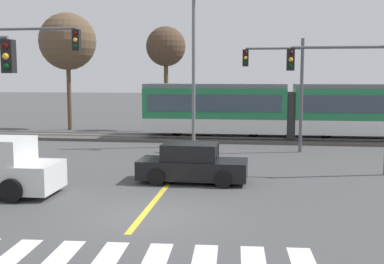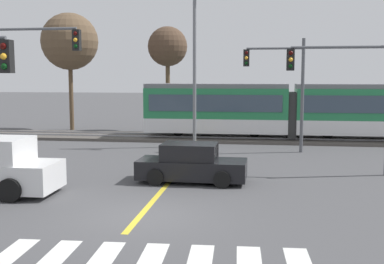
% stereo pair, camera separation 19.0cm
% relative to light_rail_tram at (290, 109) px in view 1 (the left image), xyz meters
% --- Properties ---
extents(ground_plane, '(200.00, 200.00, 0.00)m').
position_rel_light_rail_tram_xyz_m(ground_plane, '(-5.42, -17.38, -2.05)').
color(ground_plane, '#474749').
extents(track_bed, '(120.00, 4.00, 0.18)m').
position_rel_light_rail_tram_xyz_m(track_bed, '(-5.42, 0.01, -1.96)').
color(track_bed, '#4C4742').
rests_on(track_bed, ground).
extents(rail_near, '(120.00, 0.08, 0.10)m').
position_rel_light_rail_tram_xyz_m(rail_near, '(-5.42, -0.71, -1.82)').
color(rail_near, '#939399').
rests_on(rail_near, track_bed).
extents(rail_far, '(120.00, 0.08, 0.10)m').
position_rel_light_rail_tram_xyz_m(rail_far, '(-5.42, 0.73, -1.82)').
color(rail_far, '#939399').
rests_on(rail_far, track_bed).
extents(light_rail_tram, '(18.50, 2.64, 3.43)m').
position_rel_light_rail_tram_xyz_m(light_rail_tram, '(0.00, 0.00, 0.00)').
color(light_rail_tram, silver).
rests_on(light_rail_tram, track_bed).
extents(crosswalk_stripe_2, '(0.69, 2.82, 0.01)m').
position_rel_light_rail_tram_xyz_m(crosswalk_stripe_2, '(-7.62, -21.14, -2.04)').
color(crosswalk_stripe_2, silver).
rests_on(crosswalk_stripe_2, ground).
extents(crosswalk_stripe_3, '(0.69, 2.82, 0.01)m').
position_rel_light_rail_tram_xyz_m(crosswalk_stripe_3, '(-6.52, -21.09, -2.04)').
color(crosswalk_stripe_3, silver).
rests_on(crosswalk_stripe_3, ground).
extents(crosswalk_stripe_4, '(0.69, 2.82, 0.01)m').
position_rel_light_rail_tram_xyz_m(crosswalk_stripe_4, '(-5.42, -21.04, -2.04)').
color(crosswalk_stripe_4, silver).
rests_on(crosswalk_stripe_4, ground).
extents(lane_centre_line, '(0.20, 17.05, 0.01)m').
position_rel_light_rail_tram_xyz_m(lane_centre_line, '(-5.42, -10.52, -2.05)').
color(lane_centre_line, gold).
rests_on(lane_centre_line, ground).
extents(sedan_crossing, '(4.24, 1.99, 1.52)m').
position_rel_light_rail_tram_xyz_m(sedan_crossing, '(-4.56, -12.59, -1.35)').
color(sedan_crossing, black).
rests_on(sedan_crossing, ground).
extents(traffic_light_mid_right, '(4.25, 0.38, 5.76)m').
position_rel_light_rail_tram_xyz_m(traffic_light_mid_right, '(1.78, -10.24, 1.78)').
color(traffic_light_mid_right, '#515459').
rests_on(traffic_light_mid_right, ground).
extents(traffic_light_mid_left, '(4.25, 0.38, 6.55)m').
position_rel_light_rail_tram_xyz_m(traffic_light_mid_left, '(-12.47, -10.67, 2.31)').
color(traffic_light_mid_left, '#515459').
rests_on(traffic_light_mid_left, ground).
extents(traffic_light_far_right, '(3.25, 0.38, 6.08)m').
position_rel_light_rail_tram_xyz_m(traffic_light_far_right, '(-0.79, -4.54, 1.90)').
color(traffic_light_far_right, '#515459').
rests_on(traffic_light_far_right, ground).
extents(street_lamp_centre, '(2.13, 0.28, 8.75)m').
position_rel_light_rail_tram_xyz_m(street_lamp_centre, '(-5.51, -3.40, 2.90)').
color(street_lamp_centre, slate).
rests_on(street_lamp_centre, ground).
extents(bare_tree_far_west, '(4.25, 4.25, 8.79)m').
position_rel_light_rail_tram_xyz_m(bare_tree_far_west, '(-16.17, 4.07, 4.58)').
color(bare_tree_far_west, brown).
rests_on(bare_tree_far_west, ground).
extents(bare_tree_west, '(2.92, 2.92, 7.72)m').
position_rel_light_rail_tram_xyz_m(bare_tree_west, '(-8.77, 4.42, 4.13)').
color(bare_tree_west, brown).
rests_on(bare_tree_west, ground).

